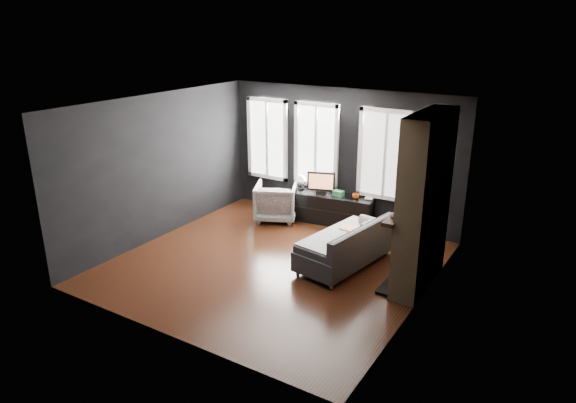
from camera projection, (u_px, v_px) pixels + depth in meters
The scene contains 18 objects.
floor at pixel (274, 263), 8.74m from camera, with size 5.00×5.00×0.00m, color black.
ceiling at pixel (272, 104), 7.85m from camera, with size 5.00×5.00×0.00m, color white.
wall_back at pixel (341, 156), 10.31m from camera, with size 5.00×0.02×2.70m, color black.
wall_left at pixel (161, 167), 9.53m from camera, with size 0.02×5.00×2.70m, color black.
wall_right at pixel (425, 217), 7.06m from camera, with size 0.02×5.00×2.70m, color black.
windows at pixel (321, 103), 10.16m from camera, with size 4.00×0.16×1.76m, color white, non-canonical shape.
fireplace at pixel (424, 202), 7.64m from camera, with size 0.70×1.62×2.70m, color #93724C, non-canonical shape.
sofa at pixel (345, 243), 8.58m from camera, with size 0.91×1.82×0.78m, color black, non-canonical shape.
stripe_pillow at pixel (367, 231), 8.65m from camera, with size 0.08×0.32×0.32m, color gray.
armchair at pixel (276, 200), 10.58m from camera, with size 0.82×0.77×0.85m, color silver.
media_console at pixel (331, 208), 10.47m from camera, with size 1.74×0.54×0.60m, color black, non-canonical shape.
monitor at pixel (321, 181), 10.35m from camera, with size 0.57×0.12×0.51m, color black, non-canonical shape.
desk_fan at pixel (301, 182), 10.61m from camera, with size 0.23×0.23×0.32m, color #A5A5A5, non-canonical shape.
mug at pixel (356, 195), 10.10m from camera, with size 0.13×0.11×0.13m, color orange.
book at pixel (365, 193), 10.13m from camera, with size 0.16×0.02×0.21m, color tan.
storage_box at pixel (338, 193), 10.25m from camera, with size 0.21×0.13×0.11m, color #33804C.
mantel_vase at pixel (417, 193), 8.14m from camera, with size 0.19×0.19×0.19m, color orange.
mantel_clock at pixel (395, 217), 7.36m from camera, with size 0.12×0.12×0.04m, color black.
Camera 1 is at (4.34, -6.60, 3.89)m, focal length 32.00 mm.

